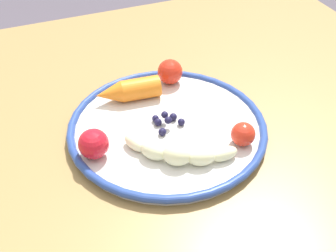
# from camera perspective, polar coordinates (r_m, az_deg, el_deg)

# --- Properties ---
(dining_table) EXTENTS (1.00, 0.96, 0.74)m
(dining_table) POSITION_cam_1_polar(r_m,az_deg,el_deg) (0.69, 1.41, -8.83)
(dining_table) COLOR olive
(dining_table) RESTS_ON ground_plane
(plate) EXTENTS (0.30, 0.30, 0.02)m
(plate) POSITION_cam_1_polar(r_m,az_deg,el_deg) (0.65, 0.00, -0.19)
(plate) COLOR silver
(plate) RESTS_ON dining_table
(banana) EXTENTS (0.14, 0.10, 0.03)m
(banana) POSITION_cam_1_polar(r_m,az_deg,el_deg) (0.59, 1.26, -3.46)
(banana) COLOR beige
(banana) RESTS_ON plate
(carrot_orange) EXTENTS (0.10, 0.04, 0.03)m
(carrot_orange) POSITION_cam_1_polar(r_m,az_deg,el_deg) (0.70, -5.22, 4.58)
(carrot_orange) COLOR orange
(carrot_orange) RESTS_ON plate
(blueberry_pile) EXTENTS (0.05, 0.04, 0.02)m
(blueberry_pile) POSITION_cam_1_polar(r_m,az_deg,el_deg) (0.65, -0.23, 0.63)
(blueberry_pile) COLOR #191638
(blueberry_pile) RESTS_ON plate
(tomato_near) EXTENTS (0.04, 0.04, 0.04)m
(tomato_near) POSITION_cam_1_polar(r_m,az_deg,el_deg) (0.73, 0.27, 7.04)
(tomato_near) COLOR red
(tomato_near) RESTS_ON plate
(tomato_mid) EXTENTS (0.04, 0.04, 0.04)m
(tomato_mid) POSITION_cam_1_polar(r_m,az_deg,el_deg) (0.60, -9.62, -2.31)
(tomato_mid) COLOR red
(tomato_mid) RESTS_ON plate
(tomato_far) EXTENTS (0.03, 0.03, 0.03)m
(tomato_far) POSITION_cam_1_polar(r_m,az_deg,el_deg) (0.62, 9.70, -1.05)
(tomato_far) COLOR red
(tomato_far) RESTS_ON plate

